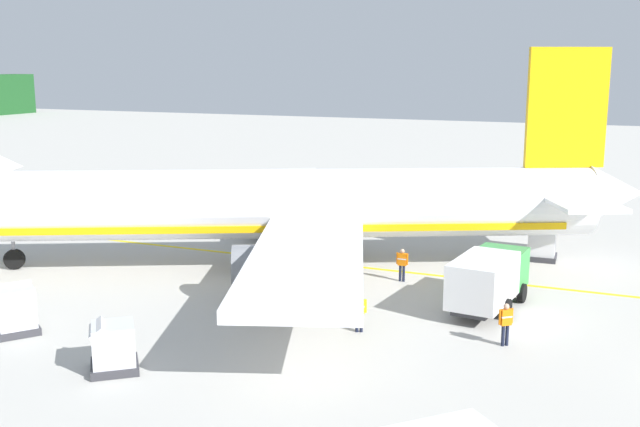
{
  "coord_description": "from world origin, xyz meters",
  "views": [
    {
      "loc": [
        -27.46,
        4.42,
        10.99
      ],
      "look_at": [
        8.41,
        19.4,
        3.23
      ],
      "focal_mm": 42.05,
      "sensor_mm": 36.0,
      "label": 1
    }
  ],
  "objects_px": {
    "cargo_container_mid": "(15,310)",
    "crew_loader_left": "(550,221)",
    "crew_supervisor": "(359,310)",
    "service_truck_fuel": "(489,278)",
    "airliner_foreground": "(275,206)",
    "cargo_container_far": "(543,243)",
    "cargo_container_near": "(113,347)",
    "crew_marshaller": "(402,262)",
    "crew_loader_right": "(506,321)"
  },
  "relations": [
    {
      "from": "crew_loader_left",
      "to": "crew_marshaller",
      "type": "bearing_deg",
      "value": 157.28
    },
    {
      "from": "service_truck_fuel",
      "to": "crew_loader_right",
      "type": "xyz_separation_m",
      "value": [
        -4.32,
        -1.46,
        -0.44
      ]
    },
    {
      "from": "crew_marshaller",
      "to": "airliner_foreground",
      "type": "bearing_deg",
      "value": 87.88
    },
    {
      "from": "cargo_container_mid",
      "to": "crew_supervisor",
      "type": "bearing_deg",
      "value": -66.85
    },
    {
      "from": "service_truck_fuel",
      "to": "cargo_container_near",
      "type": "height_order",
      "value": "service_truck_fuel"
    },
    {
      "from": "service_truck_fuel",
      "to": "crew_supervisor",
      "type": "height_order",
      "value": "service_truck_fuel"
    },
    {
      "from": "cargo_container_far",
      "to": "crew_supervisor",
      "type": "xyz_separation_m",
      "value": [
        -15.16,
        5.67,
        -0.05
      ]
    },
    {
      "from": "service_truck_fuel",
      "to": "crew_supervisor",
      "type": "relative_size",
      "value": 3.77
    },
    {
      "from": "airliner_foreground",
      "to": "cargo_container_far",
      "type": "relative_size",
      "value": 18.53
    },
    {
      "from": "cargo_container_far",
      "to": "airliner_foreground",
      "type": "bearing_deg",
      "value": 117.47
    },
    {
      "from": "crew_marshaller",
      "to": "crew_supervisor",
      "type": "bearing_deg",
      "value": -176.51
    },
    {
      "from": "airliner_foreground",
      "to": "cargo_container_far",
      "type": "distance_m",
      "value": 15.4
    },
    {
      "from": "crew_marshaller",
      "to": "crew_loader_left",
      "type": "relative_size",
      "value": 1.07
    },
    {
      "from": "cargo_container_mid",
      "to": "cargo_container_near",
      "type": "bearing_deg",
      "value": -104.82
    },
    {
      "from": "crew_marshaller",
      "to": "crew_supervisor",
      "type": "height_order",
      "value": "crew_marshaller"
    },
    {
      "from": "airliner_foreground",
      "to": "cargo_container_far",
      "type": "height_order",
      "value": "airliner_foreground"
    },
    {
      "from": "cargo_container_mid",
      "to": "cargo_container_far",
      "type": "bearing_deg",
      "value": -42.13
    },
    {
      "from": "cargo_container_near",
      "to": "cargo_container_mid",
      "type": "relative_size",
      "value": 1.02
    },
    {
      "from": "crew_marshaller",
      "to": "crew_supervisor",
      "type": "xyz_separation_m",
      "value": [
        -7.87,
        -0.48,
        -0.06
      ]
    },
    {
      "from": "crew_marshaller",
      "to": "crew_supervisor",
      "type": "relative_size",
      "value": 1.06
    },
    {
      "from": "airliner_foreground",
      "to": "crew_supervisor",
      "type": "bearing_deg",
      "value": -136.12
    },
    {
      "from": "cargo_container_near",
      "to": "crew_marshaller",
      "type": "relative_size",
      "value": 1.38
    },
    {
      "from": "cargo_container_mid",
      "to": "crew_loader_left",
      "type": "height_order",
      "value": "cargo_container_mid"
    },
    {
      "from": "airliner_foreground",
      "to": "cargo_container_far",
      "type": "xyz_separation_m",
      "value": [
        7.02,
        -13.5,
        -2.39
      ]
    },
    {
      "from": "service_truck_fuel",
      "to": "crew_marshaller",
      "type": "bearing_deg",
      "value": 60.36
    },
    {
      "from": "cargo_container_near",
      "to": "crew_marshaller",
      "type": "height_order",
      "value": "cargo_container_near"
    },
    {
      "from": "cargo_container_far",
      "to": "crew_supervisor",
      "type": "bearing_deg",
      "value": 159.49
    },
    {
      "from": "crew_supervisor",
      "to": "service_truck_fuel",
      "type": "bearing_deg",
      "value": -40.98
    },
    {
      "from": "crew_supervisor",
      "to": "cargo_container_near",
      "type": "bearing_deg",
      "value": 136.38
    },
    {
      "from": "cargo_container_far",
      "to": "crew_loader_left",
      "type": "xyz_separation_m",
      "value": [
        6.68,
        0.3,
        -0.06
      ]
    },
    {
      "from": "service_truck_fuel",
      "to": "cargo_container_mid",
      "type": "relative_size",
      "value": 2.63
    },
    {
      "from": "airliner_foreground",
      "to": "crew_loader_right",
      "type": "xyz_separation_m",
      "value": [
        -7.38,
        -13.7,
        -2.36
      ]
    },
    {
      "from": "cargo_container_mid",
      "to": "crew_marshaller",
      "type": "distance_m",
      "value": 18.47
    },
    {
      "from": "cargo_container_far",
      "to": "crew_marshaller",
      "type": "bearing_deg",
      "value": 139.85
    },
    {
      "from": "cargo_container_mid",
      "to": "crew_loader_right",
      "type": "height_order",
      "value": "cargo_container_mid"
    },
    {
      "from": "airliner_foreground",
      "to": "service_truck_fuel",
      "type": "bearing_deg",
      "value": -104.02
    },
    {
      "from": "cargo_container_mid",
      "to": "crew_loader_left",
      "type": "xyz_separation_m",
      "value": [
        27.44,
        -18.48,
        -0.06
      ]
    },
    {
      "from": "cargo_container_mid",
      "to": "crew_loader_left",
      "type": "bearing_deg",
      "value": -33.96
    },
    {
      "from": "airliner_foreground",
      "to": "crew_supervisor",
      "type": "distance_m",
      "value": 11.55
    },
    {
      "from": "airliner_foreground",
      "to": "crew_marshaller",
      "type": "xyz_separation_m",
      "value": [
        -0.27,
        -7.35,
        -2.38
      ]
    },
    {
      "from": "service_truck_fuel",
      "to": "cargo_container_near",
      "type": "bearing_deg",
      "value": 137.44
    },
    {
      "from": "crew_loader_left",
      "to": "cargo_container_near",
      "type": "bearing_deg",
      "value": 157.11
    },
    {
      "from": "cargo_container_near",
      "to": "service_truck_fuel",
      "type": "bearing_deg",
      "value": -42.56
    },
    {
      "from": "cargo_container_near",
      "to": "cargo_container_far",
      "type": "distance_m",
      "value": 25.7
    },
    {
      "from": "crew_loader_right",
      "to": "service_truck_fuel",
      "type": "bearing_deg",
      "value": 18.68
    },
    {
      "from": "cargo_container_mid",
      "to": "crew_loader_right",
      "type": "bearing_deg",
      "value": -71.45
    },
    {
      "from": "airliner_foreground",
      "to": "cargo_container_near",
      "type": "height_order",
      "value": "airliner_foreground"
    },
    {
      "from": "crew_marshaller",
      "to": "crew_loader_left",
      "type": "distance_m",
      "value": 15.14
    },
    {
      "from": "cargo_container_far",
      "to": "crew_loader_right",
      "type": "height_order",
      "value": "cargo_container_far"
    },
    {
      "from": "airliner_foreground",
      "to": "crew_loader_right",
      "type": "relative_size",
      "value": 22.35
    }
  ]
}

